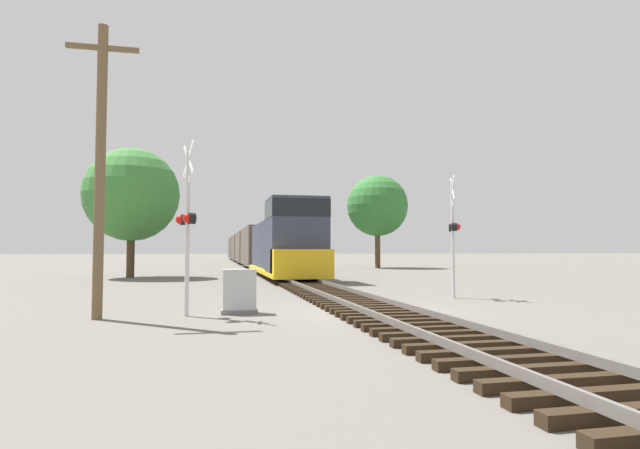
% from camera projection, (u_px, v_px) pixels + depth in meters
% --- Properties ---
extents(ground_plane, '(400.00, 400.00, 0.00)m').
position_uv_depth(ground_plane, '(372.00, 312.00, 14.29)').
color(ground_plane, '#666059').
extents(rail_track_bed, '(2.60, 160.00, 0.31)m').
position_uv_depth(rail_track_bed, '(372.00, 307.00, 14.30)').
color(rail_track_bed, black).
rests_on(rail_track_bed, ground).
extents(freight_train, '(3.09, 72.18, 4.57)m').
position_uv_depth(freight_train, '(250.00, 248.00, 59.36)').
color(freight_train, '#33384C').
rests_on(freight_train, ground).
extents(crossing_signal_near, '(0.58, 1.00, 4.69)m').
position_uv_depth(crossing_signal_near, '(187.00, 221.00, 13.42)').
color(crossing_signal_near, silver).
rests_on(crossing_signal_near, ground).
extents(crossing_signal_far, '(0.59, 1.00, 4.49)m').
position_uv_depth(crossing_signal_far, '(454.00, 230.00, 18.41)').
color(crossing_signal_far, silver).
rests_on(crossing_signal_far, ground).
extents(relay_cabinet, '(1.00, 0.55, 1.23)m').
position_uv_depth(relay_cabinet, '(239.00, 292.00, 13.88)').
color(relay_cabinet, slate).
rests_on(relay_cabinet, ground).
extents(utility_pole, '(1.80, 0.26, 7.66)m').
position_uv_depth(utility_pole, '(100.00, 164.00, 12.90)').
color(utility_pole, brown).
rests_on(utility_pole, ground).
extents(tree_far_right, '(5.98, 5.98, 8.30)m').
position_uv_depth(tree_far_right, '(132.00, 195.00, 31.98)').
color(tree_far_right, '#473521').
rests_on(tree_far_right, ground).
extents(tree_mid_background, '(6.01, 6.01, 9.11)m').
position_uv_depth(tree_mid_background, '(377.00, 206.00, 49.12)').
color(tree_mid_background, brown).
rests_on(tree_mid_background, ground).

